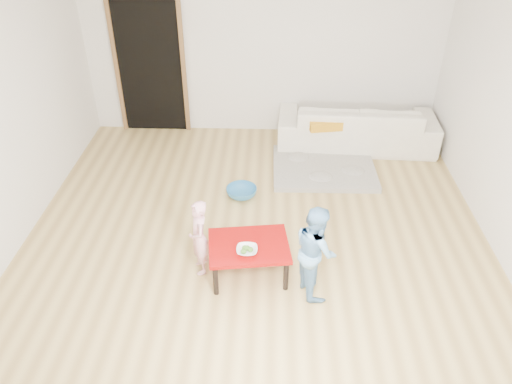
# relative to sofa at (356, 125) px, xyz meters

# --- Properties ---
(floor) EXTENTS (5.00, 5.00, 0.01)m
(floor) POSITION_rel_sofa_xyz_m (-1.34, -2.05, -0.32)
(floor) COLOR #A38145
(floor) RESTS_ON ground
(back_wall) EXTENTS (5.00, 0.02, 2.60)m
(back_wall) POSITION_rel_sofa_xyz_m (-1.34, 0.45, 0.98)
(back_wall) COLOR white
(back_wall) RESTS_ON floor
(left_wall) EXTENTS (0.02, 5.00, 2.60)m
(left_wall) POSITION_rel_sofa_xyz_m (-3.84, -2.05, 0.98)
(left_wall) COLOR white
(left_wall) RESTS_ON floor
(doorway) EXTENTS (1.02, 0.08, 2.11)m
(doorway) POSITION_rel_sofa_xyz_m (-2.94, 0.43, 0.71)
(doorway) COLOR brown
(doorway) RESTS_ON back_wall
(sofa) EXTENTS (2.22, 0.95, 0.64)m
(sofa) POSITION_rel_sofa_xyz_m (0.00, 0.00, 0.00)
(sofa) COLOR beige
(sofa) RESTS_ON floor
(cushion) EXTENTS (0.53, 0.49, 0.13)m
(cushion) POSITION_rel_sofa_xyz_m (-0.48, -0.24, 0.16)
(cushion) COLOR orange
(cushion) RESTS_ON sofa
(red_table) EXTENTS (0.83, 0.66, 0.38)m
(red_table) POSITION_rel_sofa_xyz_m (-1.39, -2.75, -0.13)
(red_table) COLOR maroon
(red_table) RESTS_ON floor
(bowl) EXTENTS (0.20, 0.20, 0.05)m
(bowl) POSITION_rel_sofa_xyz_m (-1.40, -2.86, 0.09)
(bowl) COLOR white
(bowl) RESTS_ON red_table
(broccoli) EXTENTS (0.12, 0.12, 0.06)m
(broccoli) POSITION_rel_sofa_xyz_m (-1.40, -2.86, 0.09)
(broccoli) COLOR #2D5919
(broccoli) RESTS_ON red_table
(child_pink) EXTENTS (0.27, 0.34, 0.81)m
(child_pink) POSITION_rel_sofa_xyz_m (-1.87, -2.69, 0.09)
(child_pink) COLOR #ED6C86
(child_pink) RESTS_ON floor
(child_blue) EXTENTS (0.48, 0.54, 0.94)m
(child_blue) POSITION_rel_sofa_xyz_m (-0.77, -2.92, 0.15)
(child_blue) COLOR #59A1CE
(child_blue) RESTS_ON floor
(basin) EXTENTS (0.37, 0.37, 0.12)m
(basin) POSITION_rel_sofa_xyz_m (-1.54, -1.38, -0.26)
(basin) COLOR teal
(basin) RESTS_ON floor
(blanket) EXTENTS (1.34, 1.12, 0.07)m
(blanket) POSITION_rel_sofa_xyz_m (-0.49, -0.72, -0.29)
(blanket) COLOR #B0A99B
(blanket) RESTS_ON floor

